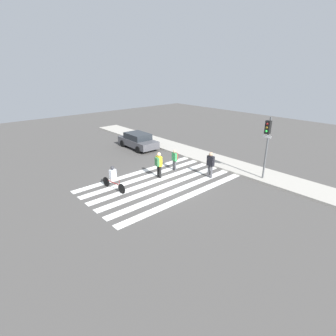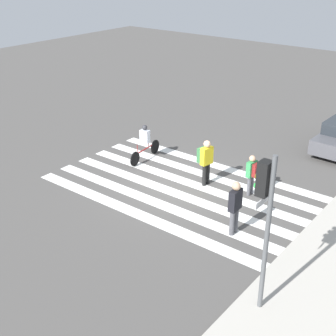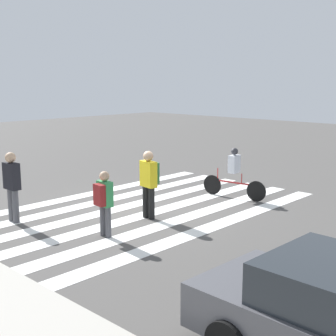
# 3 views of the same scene
# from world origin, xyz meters

# --- Properties ---
(ground_plane) EXTENTS (60.00, 60.00, 0.00)m
(ground_plane) POSITION_xyz_m (0.00, 0.00, 0.00)
(ground_plane) COLOR #4C4947
(crosswalk_stripes) EXTENTS (5.58, 10.00, 0.01)m
(crosswalk_stripes) POSITION_xyz_m (-0.00, 0.00, 0.00)
(crosswalk_stripes) COLOR white
(crosswalk_stripes) RESTS_ON ground_plane
(traffic_light) EXTENTS (0.60, 0.50, 4.29)m
(traffic_light) POSITION_xyz_m (4.20, 5.45, 3.01)
(traffic_light) COLOR #515456
(traffic_light) RESTS_ON ground_plane
(pedestrian_adult_blue_shirt) EXTENTS (0.54, 0.48, 1.83)m
(pedestrian_adult_blue_shirt) POSITION_xyz_m (-0.81, 0.53, 1.07)
(pedestrian_adult_blue_shirt) COLOR black
(pedestrian_adult_blue_shirt) RESTS_ON ground_plane
(pedestrian_adult_tall_backpack) EXTENTS (0.46, 0.40, 1.58)m
(pedestrian_adult_tall_backpack) POSITION_xyz_m (-1.15, 2.36, 0.92)
(pedestrian_adult_tall_backpack) COLOR #4C4C51
(pedestrian_adult_tall_backpack) RESTS_ON ground_plane
(pedestrian_adult_yellow_jacket) EXTENTS (0.52, 0.27, 1.84)m
(pedestrian_adult_yellow_jacket) POSITION_xyz_m (1.53, 3.21, 1.04)
(pedestrian_adult_yellow_jacket) COLOR #4C4C51
(pedestrian_adult_yellow_jacket) RESTS_ON ground_plane
(cyclist_far_lane) EXTENTS (2.19, 0.43, 1.59)m
(cyclist_far_lane) POSITION_xyz_m (-1.17, -2.84, 0.86)
(cyclist_far_lane) COLOR black
(cyclist_far_lane) RESTS_ON ground_plane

